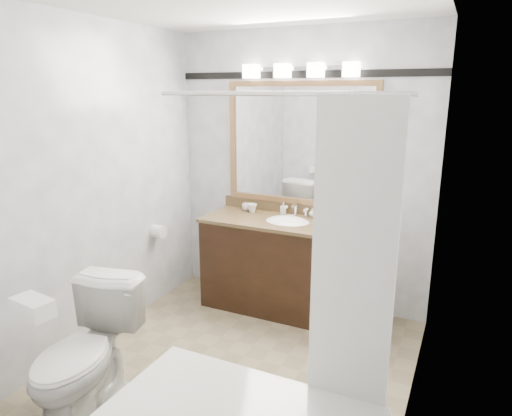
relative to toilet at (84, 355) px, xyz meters
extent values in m
cube|color=gray|center=(0.59, 0.82, -0.41)|extent=(2.40, 2.60, 0.01)
cube|color=white|center=(0.59, 2.13, 0.84)|extent=(2.40, 0.01, 2.50)
cube|color=white|center=(0.59, -0.48, 0.84)|extent=(2.40, 0.01, 2.50)
cube|color=white|center=(-0.62, 0.82, 0.84)|extent=(0.01, 2.60, 2.50)
cube|color=white|center=(1.79, 0.82, 0.84)|extent=(0.01, 2.60, 2.50)
cube|color=black|center=(0.59, 1.84, 0.00)|extent=(1.50, 0.55, 0.82)
cube|color=olive|center=(0.59, 1.84, 0.43)|extent=(1.53, 0.58, 0.03)
cube|color=olive|center=(0.59, 2.11, 0.49)|extent=(1.53, 0.03, 0.10)
ellipsoid|color=white|center=(0.59, 1.84, 0.41)|extent=(0.44, 0.34, 0.14)
cube|color=#9A6E45|center=(0.59, 2.10, 1.62)|extent=(1.40, 0.04, 0.05)
cube|color=#9A6E45|center=(0.59, 2.10, 0.57)|extent=(1.40, 0.04, 0.05)
cube|color=#9A6E45|center=(-0.09, 2.10, 1.09)|extent=(0.05, 0.04, 1.00)
cube|color=#9A6E45|center=(1.26, 2.10, 1.09)|extent=(0.05, 0.04, 1.00)
cube|color=white|center=(0.59, 2.11, 1.09)|extent=(1.30, 0.01, 1.00)
cube|color=silver|center=(0.59, 2.09, 1.74)|extent=(0.90, 0.05, 0.03)
cube|color=white|center=(0.14, 2.04, 1.72)|extent=(0.12, 0.12, 0.12)
cube|color=white|center=(0.44, 2.04, 1.72)|extent=(0.12, 0.12, 0.12)
cube|color=white|center=(0.74, 2.04, 1.72)|extent=(0.12, 0.12, 0.12)
cube|color=white|center=(1.04, 2.04, 1.72)|extent=(0.12, 0.12, 0.12)
cube|color=black|center=(0.59, 2.12, 1.69)|extent=(2.40, 0.01, 0.06)
cylinder|color=silver|center=(1.12, 0.28, 1.54)|extent=(1.30, 0.02, 0.02)
cube|color=white|center=(1.54, 0.27, 0.77)|extent=(0.40, 0.04, 1.55)
cylinder|color=white|center=(-0.55, 1.49, 0.29)|extent=(0.11, 0.12, 0.12)
imported|color=white|center=(0.00, 0.00, 0.00)|extent=(0.60, 0.87, 0.82)
cube|color=white|center=(0.00, -0.30, 0.46)|extent=(0.25, 0.16, 0.09)
cylinder|color=black|center=(1.11, 1.77, 0.45)|extent=(0.18, 0.18, 0.02)
cylinder|color=black|center=(1.13, 1.83, 0.58)|extent=(0.15, 0.15, 0.26)
sphere|color=black|center=(1.13, 1.83, 0.71)|extent=(0.16, 0.16, 0.16)
cube|color=black|center=(1.10, 1.76, 0.67)|extent=(0.12, 0.12, 0.05)
cylinder|color=silver|center=(1.10, 1.76, 0.48)|extent=(0.06, 0.06, 0.06)
imported|color=white|center=(0.09, 2.02, 0.47)|extent=(0.11, 0.11, 0.07)
imported|color=white|center=(0.17, 1.97, 0.48)|extent=(0.09, 0.09, 0.08)
imported|color=white|center=(0.46, 2.04, 0.50)|extent=(0.06, 0.06, 0.11)
imported|color=white|center=(0.74, 2.06, 0.48)|extent=(0.08, 0.08, 0.08)
cube|color=beige|center=(0.56, 1.96, 0.45)|extent=(0.08, 0.07, 0.02)
camera|label=1|loc=(1.99, -1.76, 1.55)|focal=32.00mm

